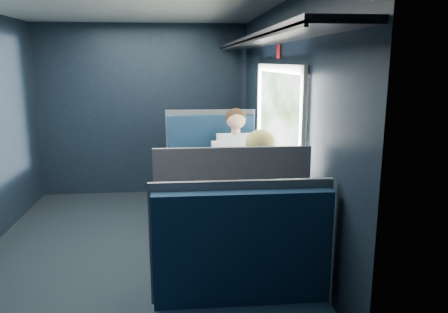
{
  "coord_description": "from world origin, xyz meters",
  "views": [
    {
      "loc": [
        0.53,
        -3.9,
        1.81
      ],
      "look_at": [
        0.9,
        0.0,
        0.95
      ],
      "focal_mm": 35.0,
      "sensor_mm": 36.0,
      "label": 1
    }
  ],
  "objects": [
    {
      "name": "table",
      "position": [
        1.03,
        0.0,
        0.66
      ],
      "size": [
        0.62,
        1.0,
        0.74
      ],
      "color": "#54565E",
      "rests_on": "ground"
    },
    {
      "name": "room_shell",
      "position": [
        0.02,
        0.0,
        1.48
      ],
      "size": [
        3.0,
        4.4,
        2.4
      ],
      "color": "black",
      "rests_on": "ground"
    },
    {
      "name": "seat_bay_near",
      "position": [
        0.83,
        0.87,
        0.42
      ],
      "size": [
        1.04,
        0.62,
        1.26
      ],
      "color": "#0D233C",
      "rests_on": "ground"
    },
    {
      "name": "seat_row_front",
      "position": [
        0.85,
        1.8,
        0.41
      ],
      "size": [
        1.04,
        0.51,
        1.16
      ],
      "color": "#0D233C",
      "rests_on": "ground"
    },
    {
      "name": "ground",
      "position": [
        0.0,
        0.0,
        -0.01
      ],
      "size": [
        2.8,
        4.2,
        0.01
      ],
      "primitive_type": "cube",
      "color": "black"
    },
    {
      "name": "laptop",
      "position": [
        1.35,
        0.04,
        0.81
      ],
      "size": [
        0.31,
        0.37,
        0.25
      ],
      "color": "silver",
      "rests_on": "table"
    },
    {
      "name": "cup",
      "position": [
        1.29,
        0.42,
        0.79
      ],
      "size": [
        0.07,
        0.07,
        0.1
      ],
      "primitive_type": "cylinder",
      "color": "white",
      "rests_on": "table"
    },
    {
      "name": "man",
      "position": [
        1.1,
        0.7,
        0.72
      ],
      "size": [
        0.53,
        0.56,
        1.32
      ],
      "color": "black",
      "rests_on": "ground"
    },
    {
      "name": "bottle_small",
      "position": [
        1.32,
        0.38,
        0.83
      ],
      "size": [
        0.06,
        0.06,
        0.2
      ],
      "color": "silver",
      "rests_on": "table"
    },
    {
      "name": "papers",
      "position": [
        0.97,
        0.03,
        0.74
      ],
      "size": [
        0.69,
        0.86,
        0.01
      ],
      "primitive_type": "cube",
      "rotation": [
        0.0,
        0.0,
        -0.23
      ],
      "color": "white",
      "rests_on": "table"
    },
    {
      "name": "woman",
      "position": [
        1.1,
        -0.71,
        0.73
      ],
      "size": [
        0.53,
        0.56,
        1.32
      ],
      "color": "black",
      "rests_on": "ground"
    },
    {
      "name": "seat_bay_far",
      "position": [
        0.85,
        -0.87,
        0.41
      ],
      "size": [
        1.04,
        0.62,
        1.26
      ],
      "color": "#0D233C",
      "rests_on": "ground"
    }
  ]
}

